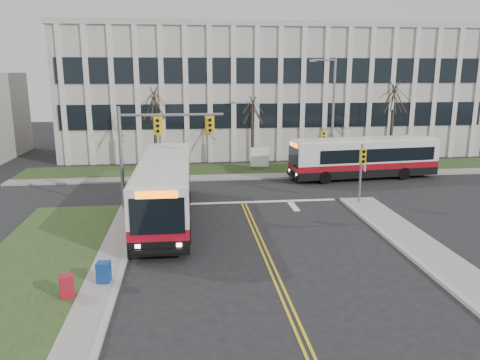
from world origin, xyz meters
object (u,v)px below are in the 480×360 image
bus_cross (364,159)px  newspaper_box_red (67,288)px  streetlight (331,109)px  directory_sign (260,157)px  bus_main (165,190)px  newspaper_box_blue (104,274)px

bus_cross → newspaper_box_red: bearing=-51.2°
bus_cross → newspaper_box_red: (-18.03, -17.97, -1.05)m
streetlight → directory_sign: (-5.53, 1.30, -4.02)m
bus_main → newspaper_box_red: (-3.20, -9.26, -1.19)m
bus_main → streetlight: bearing=41.0°
directory_sign → newspaper_box_red: 23.88m
bus_main → bus_cross: bearing=30.9°
newspaper_box_blue → directory_sign: bearing=72.0°
newspaper_box_red → newspaper_box_blue: bearing=25.1°
bus_main → bus_cross: 17.20m
bus_cross → streetlight: bearing=-142.9°
directory_sign → bus_main: bus_main is taller
newspaper_box_red → bus_main: bearing=52.8°
bus_cross → newspaper_box_red: 25.48m
bus_cross → newspaper_box_red: bus_cross is taller
newspaper_box_blue → newspaper_box_red: bearing=-130.2°
bus_main → directory_sign: bearing=59.8°
bus_main → newspaper_box_red: bearing=-108.6°
newspaper_box_red → streetlight: bearing=33.5°
directory_sign → streetlight: bearing=-13.2°
streetlight → newspaper_box_red: streetlight is taller
newspaper_box_blue → newspaper_box_red: same height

